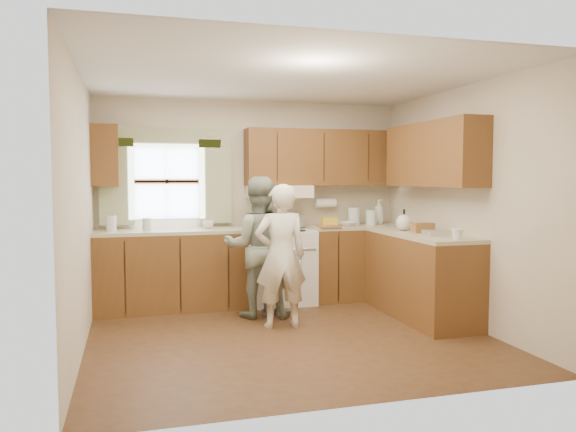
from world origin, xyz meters
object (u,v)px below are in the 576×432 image
object	(u,v)px
stove	(281,265)
child	(272,275)
woman_left	(281,256)
woman_right	(258,247)

from	to	relation	value
stove	child	bearing A→B (deg)	-113.63
stove	woman_left	distance (m)	1.16
woman_left	child	bearing A→B (deg)	-92.92
stove	woman_right	world-z (taller)	woman_right
child	stove	bearing A→B (deg)	-106.14
woman_left	woman_right	xyz separation A→B (m)	(-0.13, 0.51, 0.04)
woman_left	woman_right	world-z (taller)	woman_right
stove	woman_right	xyz separation A→B (m)	(-0.42, -0.59, 0.31)
stove	child	distance (m)	0.64
woman_left	woman_right	size ratio (longest dim) A/B	0.95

